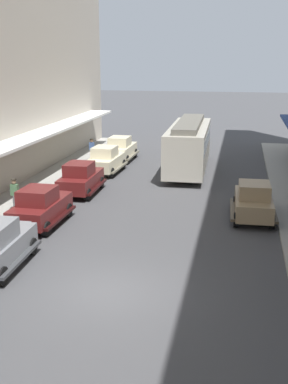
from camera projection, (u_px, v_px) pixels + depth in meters
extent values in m
plane|color=#424244|center=(109.00, 291.00, 16.07)|extent=(200.00, 200.00, 0.00)
cube|color=#997F5B|center=(253.00, 204.00, 23.12)|extent=(1.81, 3.95, 0.80)
cube|color=#997F5B|center=(254.00, 190.00, 22.68)|extent=(1.49, 1.74, 0.70)
cube|color=#8C9EA8|center=(254.00, 190.00, 22.68)|extent=(1.42, 1.71, 0.42)
cube|color=#997F5B|center=(251.00, 191.00, 25.13)|extent=(0.95, 0.39, 0.52)
cube|color=#4C3F2D|center=(233.00, 209.00, 23.36)|extent=(0.34, 3.52, 0.12)
cube|color=#4C3F2D|center=(273.00, 211.00, 23.05)|extent=(0.34, 3.52, 0.12)
cylinder|color=black|center=(235.00, 203.00, 24.66)|extent=(0.24, 0.69, 0.68)
cylinder|color=black|center=(267.00, 204.00, 24.39)|extent=(0.24, 0.69, 0.68)
cylinder|color=black|center=(236.00, 220.00, 22.07)|extent=(0.24, 0.69, 0.68)
cylinder|color=black|center=(272.00, 222.00, 21.80)|extent=(0.24, 0.69, 0.68)
cube|color=beige|center=(121.00, 151.00, 36.38)|extent=(1.74, 3.92, 0.80)
cube|color=beige|center=(120.00, 142.00, 35.94)|extent=(1.46, 1.71, 0.70)
cube|color=#8C9EA8|center=(120.00, 142.00, 35.94)|extent=(1.38, 1.68, 0.42)
cube|color=beige|center=(127.00, 145.00, 38.37)|extent=(0.94, 0.37, 0.52)
cube|color=#6D6856|center=(109.00, 154.00, 36.66)|extent=(0.27, 3.51, 0.12)
cube|color=#6D6856|center=(133.00, 155.00, 36.28)|extent=(0.27, 3.51, 0.12)
cylinder|color=black|center=(115.00, 152.00, 37.93)|extent=(0.23, 0.68, 0.68)
cylinder|color=black|center=(135.00, 153.00, 37.61)|extent=(0.23, 0.68, 0.68)
cylinder|color=black|center=(105.00, 159.00, 35.36)|extent=(0.23, 0.68, 0.68)
cylinder|color=black|center=(127.00, 160.00, 35.04)|extent=(0.23, 0.68, 0.68)
cube|color=beige|center=(106.00, 162.00, 32.40)|extent=(1.83, 3.95, 0.80)
cube|color=beige|center=(105.00, 152.00, 31.96)|extent=(1.50, 1.75, 0.70)
cube|color=#8C9EA8|center=(105.00, 152.00, 31.96)|extent=(1.42, 1.71, 0.42)
cube|color=beige|center=(115.00, 155.00, 34.38)|extent=(0.95, 0.39, 0.52)
cube|color=#6D6856|center=(93.00, 166.00, 32.70)|extent=(0.36, 3.52, 0.12)
cube|color=#6D6856|center=(120.00, 167.00, 32.28)|extent=(0.36, 3.52, 0.12)
cylinder|color=black|center=(101.00, 163.00, 33.97)|extent=(0.24, 0.69, 0.68)
cylinder|color=black|center=(123.00, 164.00, 33.61)|extent=(0.24, 0.69, 0.68)
cylinder|color=black|center=(88.00, 172.00, 31.41)|extent=(0.24, 0.69, 0.68)
cylinder|color=black|center=(112.00, 173.00, 31.05)|extent=(0.24, 0.69, 0.68)
cube|color=#591919|center=(81.00, 181.00, 27.45)|extent=(1.78, 3.94, 0.80)
cube|color=#591919|center=(79.00, 169.00, 27.01)|extent=(1.48, 1.73, 0.70)
cube|color=#8C9EA8|center=(79.00, 169.00, 27.01)|extent=(1.40, 1.69, 0.42)
cube|color=#591919|center=(91.00, 172.00, 29.46)|extent=(0.94, 0.38, 0.52)
cube|color=black|center=(65.00, 185.00, 27.70)|extent=(0.31, 3.51, 0.12)
cube|color=black|center=(97.00, 187.00, 27.38)|extent=(0.31, 3.51, 0.12)
cylinder|color=black|center=(75.00, 181.00, 28.99)|extent=(0.23, 0.68, 0.68)
cylinder|color=black|center=(101.00, 182.00, 28.72)|extent=(0.23, 0.68, 0.68)
cylinder|color=black|center=(60.00, 193.00, 26.41)|extent=(0.23, 0.68, 0.68)
cylinder|color=black|center=(88.00, 195.00, 26.13)|extent=(0.23, 0.68, 0.68)
cube|color=#591919|center=(41.00, 210.00, 22.24)|extent=(1.74, 3.92, 0.80)
cube|color=#591919|center=(38.00, 196.00, 21.80)|extent=(1.46, 1.71, 0.70)
cube|color=#8C9EA8|center=(38.00, 196.00, 21.80)|extent=(1.38, 1.68, 0.42)
cube|color=#591919|center=(58.00, 196.00, 24.23)|extent=(0.94, 0.37, 0.52)
cube|color=black|center=(22.00, 215.00, 22.52)|extent=(0.28, 3.51, 0.12)
cube|color=black|center=(60.00, 218.00, 22.14)|extent=(0.28, 3.51, 0.12)
cylinder|color=black|center=(37.00, 208.00, 23.79)|extent=(0.23, 0.68, 0.68)
cylinder|color=black|center=(68.00, 210.00, 23.47)|extent=(0.23, 0.68, 0.68)
cylinder|color=black|center=(12.00, 226.00, 21.22)|extent=(0.23, 0.68, 0.68)
cylinder|color=black|center=(46.00, 229.00, 20.90)|extent=(0.23, 0.68, 0.68)
cube|color=slate|center=(19.00, 228.00, 19.69)|extent=(0.95, 0.40, 0.52)
cube|color=#393A3D|center=(21.00, 258.00, 17.62)|extent=(0.39, 3.52, 0.12)
cylinder|color=black|center=(32.00, 246.00, 18.96)|extent=(0.25, 0.69, 0.68)
cylinder|color=black|center=(2.00, 276.00, 16.37)|extent=(0.25, 0.69, 0.68)
cube|color=#ADA899|center=(189.00, 146.00, 32.68)|extent=(2.75, 9.66, 2.70)
cube|color=#5F5C54|center=(189.00, 124.00, 32.27)|extent=(1.72, 8.68, 0.36)
cube|color=#8C9EA8|center=(189.00, 139.00, 32.55)|extent=(2.75, 8.89, 0.95)
cube|color=black|center=(184.00, 178.00, 30.37)|extent=(2.03, 1.25, 0.40)
cube|color=black|center=(191.00, 160.00, 35.83)|extent=(2.03, 1.25, 0.40)
cylinder|color=#2D2D33|center=(92.00, 156.00, 35.41)|extent=(0.24, 0.24, 0.85)
cube|color=#3F598C|center=(92.00, 146.00, 35.22)|extent=(0.36, 0.22, 0.56)
sphere|color=#9E7051|center=(92.00, 141.00, 35.11)|extent=(0.22, 0.22, 0.22)
cylinder|color=black|center=(92.00, 139.00, 35.08)|extent=(0.28, 0.28, 0.04)
cylinder|color=slate|center=(16.00, 203.00, 23.76)|extent=(0.24, 0.24, 0.85)
cube|color=#4C724C|center=(14.00, 190.00, 23.57)|extent=(0.36, 0.22, 0.56)
sphere|color=tan|center=(14.00, 182.00, 23.46)|extent=(0.22, 0.22, 0.22)
cylinder|color=black|center=(14.00, 180.00, 23.43)|extent=(0.28, 0.28, 0.04)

